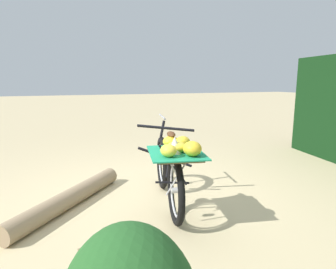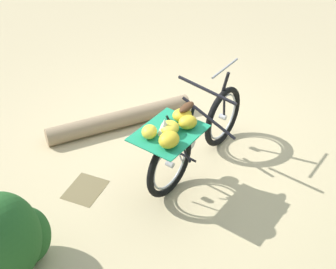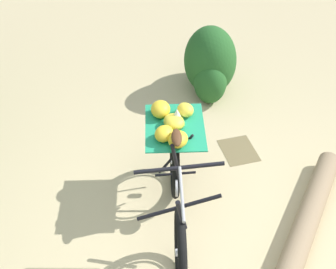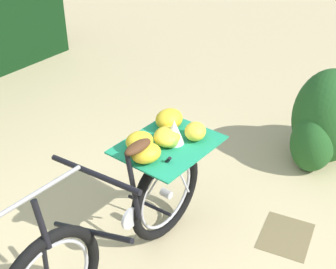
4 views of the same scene
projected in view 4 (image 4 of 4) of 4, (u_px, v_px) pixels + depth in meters
bicycle at (130, 205)px, 3.02m from camera, size 1.80×0.86×1.03m
shrub_cluster at (328, 121)px, 4.19m from camera, size 0.93×0.64×0.89m
leaf_litter_patch at (286, 236)px, 3.49m from camera, size 0.44×0.36×0.01m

